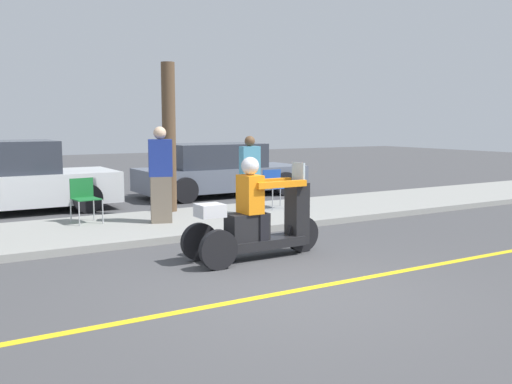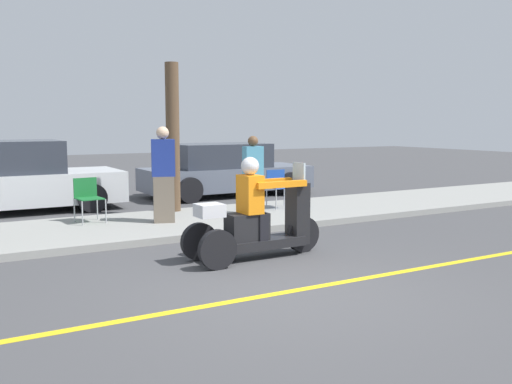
% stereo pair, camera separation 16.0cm
% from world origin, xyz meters
% --- Properties ---
extents(ground_plane, '(60.00, 60.00, 0.00)m').
position_xyz_m(ground_plane, '(0.00, 0.00, 0.00)').
color(ground_plane, '#424244').
extents(lane_stripe, '(24.00, 0.12, 0.01)m').
position_xyz_m(lane_stripe, '(0.47, 0.00, 0.00)').
color(lane_stripe, gold).
rests_on(lane_stripe, ground).
extents(sidewalk_strip, '(28.00, 2.80, 0.12)m').
position_xyz_m(sidewalk_strip, '(0.00, 4.60, 0.06)').
color(sidewalk_strip, gray).
rests_on(sidewalk_strip, ground).
extents(motorcycle_trike, '(2.14, 0.70, 1.49)m').
position_xyz_m(motorcycle_trike, '(0.48, 1.63, 0.54)').
color(motorcycle_trike, black).
rests_on(motorcycle_trike, ground).
extents(spectator_end_of_line, '(0.48, 0.37, 1.78)m').
position_xyz_m(spectator_end_of_line, '(0.15, 4.52, 0.98)').
color(spectator_end_of_line, '#726656').
rests_on(spectator_end_of_line, sidewalk_strip).
extents(spectator_near_curb, '(0.40, 0.26, 1.58)m').
position_xyz_m(spectator_near_curb, '(2.04, 4.50, 0.88)').
color(spectator_near_curb, gray).
rests_on(spectator_near_curb, sidewalk_strip).
extents(folding_chair_curbside, '(0.51, 0.51, 0.82)m').
position_xyz_m(folding_chair_curbside, '(-1.07, 5.27, 0.62)').
color(folding_chair_curbside, '#A5A8AD').
rests_on(folding_chair_curbside, sidewalk_strip).
extents(folding_chair_set_back, '(0.49, 0.49, 0.82)m').
position_xyz_m(folding_chair_set_back, '(2.97, 5.03, 0.62)').
color(folding_chair_set_back, '#A5A8AD').
rests_on(folding_chair_set_back, sidewalk_strip).
extents(parked_car_lot_far, '(4.74, 2.09, 1.57)m').
position_xyz_m(parked_car_lot_far, '(-2.16, 8.06, 0.74)').
color(parked_car_lot_far, silver).
rests_on(parked_car_lot_far, ground).
extents(parked_car_lot_center, '(4.51, 1.99, 1.41)m').
position_xyz_m(parked_car_lot_center, '(3.29, 8.28, 0.67)').
color(parked_car_lot_center, slate).
rests_on(parked_car_lot_center, ground).
extents(tree_trunk, '(0.28, 0.28, 3.07)m').
position_xyz_m(tree_trunk, '(0.82, 5.72, 1.66)').
color(tree_trunk, brown).
rests_on(tree_trunk, sidewalk_strip).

